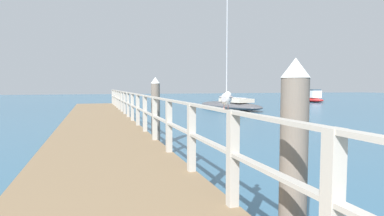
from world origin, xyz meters
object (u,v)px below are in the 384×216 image
Objects in this scene: dock_piling_far at (156,112)px; seagull_foreground at (226,98)px; dock_piling_near at (293,168)px; boat_3 at (230,105)px; boat_2 at (311,98)px.

dock_piling_far reaches higher than seagull_foreground.
dock_piling_near reaches higher than seagull_foreground.
boat_3 is (9.06, 21.65, -0.73)m from dock_piling_near.
dock_piling_far is (0.00, 7.36, 0.00)m from dock_piling_near.
dock_piling_near is 7.36m from dock_piling_far.
dock_piling_near is 0.22× the size of boat_3.
dock_piling_near is 5.20× the size of seagull_foreground.
boat_2 is at bearing 80.93° from seagull_foreground.
dock_piling_near is at bearing 61.09° from boat_2.
seagull_foreground reaches higher than boat_2.
dock_piling_far is 5.20× the size of seagull_foreground.
dock_piling_far is at bearing 117.23° from seagull_foreground.
seagull_foreground is 0.04× the size of boat_3.
dock_piling_near is at bearing -90.00° from dock_piling_far.
boat_3 is (9.43, 20.79, -1.42)m from seagull_foreground.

